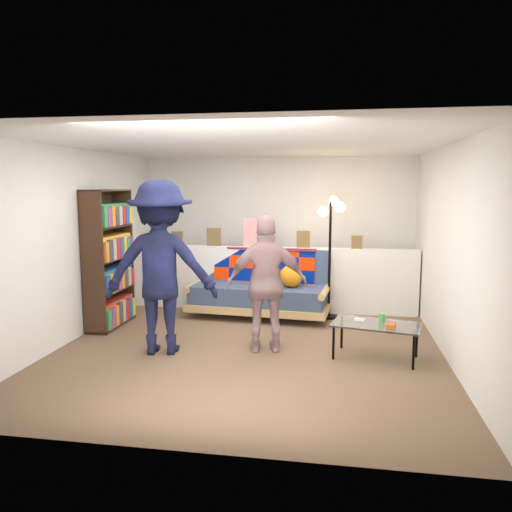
{
  "coord_description": "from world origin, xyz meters",
  "views": [
    {
      "loc": [
        1.03,
        -5.78,
        1.92
      ],
      "look_at": [
        0.0,
        0.4,
        1.05
      ],
      "focal_mm": 35.0,
      "sensor_mm": 36.0,
      "label": 1
    }
  ],
  "objects_px": {
    "bookshelf": "(109,263)",
    "coffee_table": "(376,326)",
    "person_left": "(161,268)",
    "person_right": "(267,284)",
    "floor_lamp": "(331,232)",
    "futon_sofa": "(262,288)"
  },
  "relations": [
    {
      "from": "floor_lamp",
      "to": "person_left",
      "type": "relative_size",
      "value": 0.89
    },
    {
      "from": "floor_lamp",
      "to": "person_left",
      "type": "height_order",
      "value": "person_left"
    },
    {
      "from": "person_right",
      "to": "person_left",
      "type": "bearing_deg",
      "value": -1.72
    },
    {
      "from": "coffee_table",
      "to": "bookshelf",
      "type": "bearing_deg",
      "value": 167.65
    },
    {
      "from": "person_left",
      "to": "futon_sofa",
      "type": "bearing_deg",
      "value": -125.16
    },
    {
      "from": "floor_lamp",
      "to": "person_right",
      "type": "bearing_deg",
      "value": -112.93
    },
    {
      "from": "bookshelf",
      "to": "person_right",
      "type": "bearing_deg",
      "value": -17.23
    },
    {
      "from": "futon_sofa",
      "to": "bookshelf",
      "type": "bearing_deg",
      "value": -155.47
    },
    {
      "from": "person_right",
      "to": "bookshelf",
      "type": "bearing_deg",
      "value": -29.42
    },
    {
      "from": "futon_sofa",
      "to": "bookshelf",
      "type": "relative_size",
      "value": 1.13
    },
    {
      "from": "bookshelf",
      "to": "floor_lamp",
      "type": "distance_m",
      "value": 3.17
    },
    {
      "from": "futon_sofa",
      "to": "person_left",
      "type": "xyz_separation_m",
      "value": [
        -0.89,
        -1.84,
        0.59
      ]
    },
    {
      "from": "bookshelf",
      "to": "person_right",
      "type": "distance_m",
      "value": 2.41
    },
    {
      "from": "coffee_table",
      "to": "floor_lamp",
      "type": "xyz_separation_m",
      "value": [
        -0.55,
        1.72,
        0.89
      ]
    },
    {
      "from": "bookshelf",
      "to": "coffee_table",
      "type": "relative_size",
      "value": 1.8
    },
    {
      "from": "futon_sofa",
      "to": "bookshelf",
      "type": "distance_m",
      "value": 2.23
    },
    {
      "from": "bookshelf",
      "to": "coffee_table",
      "type": "xyz_separation_m",
      "value": [
        3.55,
        -0.78,
        -0.51
      ]
    },
    {
      "from": "coffee_table",
      "to": "person_left",
      "type": "relative_size",
      "value": 0.52
    },
    {
      "from": "bookshelf",
      "to": "coffee_table",
      "type": "bearing_deg",
      "value": -12.35
    },
    {
      "from": "futon_sofa",
      "to": "floor_lamp",
      "type": "distance_m",
      "value": 1.33
    },
    {
      "from": "coffee_table",
      "to": "floor_lamp",
      "type": "relative_size",
      "value": 0.59
    },
    {
      "from": "bookshelf",
      "to": "futon_sofa",
      "type": "bearing_deg",
      "value": 24.53
    }
  ]
}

